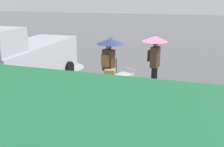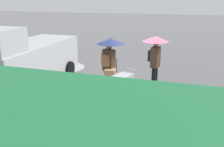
{
  "view_description": "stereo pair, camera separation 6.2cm",
  "coord_description": "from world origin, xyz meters",
  "px_view_note": "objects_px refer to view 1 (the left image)",
  "views": [
    {
      "loc": [
        -2.23,
        9.54,
        3.62
      ],
      "look_at": [
        0.11,
        1.31,
        1.05
      ],
      "focal_mm": 41.59,
      "sensor_mm": 36.0,
      "label": 1
    },
    {
      "loc": [
        -2.29,
        9.52,
        3.62
      ],
      "look_at": [
        0.11,
        1.31,
        1.05
      ],
      "focal_mm": 41.59,
      "sensor_mm": 36.0,
      "label": 2
    }
  ],
  "objects_px": {
    "hand_dolly_boxes": "(110,80)",
    "pedestrian_black_side": "(155,49)",
    "cargo_van_parked_right": "(24,59)",
    "pedestrian_pink_side": "(110,52)",
    "shopping_cart_vendor": "(123,83)"
  },
  "relations": [
    {
      "from": "pedestrian_pink_side",
      "to": "pedestrian_black_side",
      "type": "height_order",
      "value": "same"
    },
    {
      "from": "hand_dolly_boxes",
      "to": "pedestrian_pink_side",
      "type": "relative_size",
      "value": 0.61
    },
    {
      "from": "shopping_cart_vendor",
      "to": "pedestrian_pink_side",
      "type": "xyz_separation_m",
      "value": [
        0.65,
        -0.51,
        1.0
      ]
    },
    {
      "from": "cargo_van_parked_right",
      "to": "shopping_cart_vendor",
      "type": "bearing_deg",
      "value": -179.8
    },
    {
      "from": "shopping_cart_vendor",
      "to": "pedestrian_pink_side",
      "type": "bearing_deg",
      "value": -38.15
    },
    {
      "from": "hand_dolly_boxes",
      "to": "pedestrian_black_side",
      "type": "xyz_separation_m",
      "value": [
        -1.51,
        -1.23,
        1.03
      ]
    },
    {
      "from": "shopping_cart_vendor",
      "to": "hand_dolly_boxes",
      "type": "bearing_deg",
      "value": -27.89
    },
    {
      "from": "cargo_van_parked_right",
      "to": "pedestrian_pink_side",
      "type": "relative_size",
      "value": 2.5
    },
    {
      "from": "hand_dolly_boxes",
      "to": "pedestrian_pink_side",
      "type": "bearing_deg",
      "value": -70.25
    },
    {
      "from": "shopping_cart_vendor",
      "to": "pedestrian_pink_side",
      "type": "height_order",
      "value": "pedestrian_pink_side"
    },
    {
      "from": "cargo_van_parked_right",
      "to": "pedestrian_black_side",
      "type": "bearing_deg",
      "value": -162.7
    },
    {
      "from": "cargo_van_parked_right",
      "to": "hand_dolly_boxes",
      "type": "bearing_deg",
      "value": -174.79
    },
    {
      "from": "pedestrian_black_side",
      "to": "hand_dolly_boxes",
      "type": "bearing_deg",
      "value": 39.3
    },
    {
      "from": "hand_dolly_boxes",
      "to": "pedestrian_black_side",
      "type": "height_order",
      "value": "pedestrian_black_side"
    },
    {
      "from": "shopping_cart_vendor",
      "to": "pedestrian_pink_side",
      "type": "distance_m",
      "value": 1.3
    }
  ]
}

